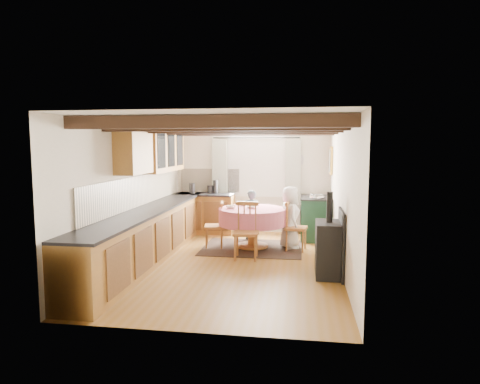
% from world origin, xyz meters
% --- Properties ---
extents(floor, '(3.60, 5.50, 0.00)m').
position_xyz_m(floor, '(0.00, 0.00, 0.00)').
color(floor, brown).
rests_on(floor, ground).
extents(ceiling, '(3.60, 5.50, 0.00)m').
position_xyz_m(ceiling, '(0.00, 0.00, 2.40)').
color(ceiling, white).
rests_on(ceiling, ground).
extents(wall_back, '(3.60, 0.00, 2.40)m').
position_xyz_m(wall_back, '(0.00, 2.75, 1.20)').
color(wall_back, silver).
rests_on(wall_back, ground).
extents(wall_front, '(3.60, 0.00, 2.40)m').
position_xyz_m(wall_front, '(0.00, -2.75, 1.20)').
color(wall_front, silver).
rests_on(wall_front, ground).
extents(wall_left, '(0.00, 5.50, 2.40)m').
position_xyz_m(wall_left, '(-1.80, 0.00, 1.20)').
color(wall_left, silver).
rests_on(wall_left, ground).
extents(wall_right, '(0.00, 5.50, 2.40)m').
position_xyz_m(wall_right, '(1.80, 0.00, 1.20)').
color(wall_right, silver).
rests_on(wall_right, ground).
extents(beam_a, '(3.60, 0.16, 0.16)m').
position_xyz_m(beam_a, '(0.00, -2.00, 2.31)').
color(beam_a, black).
rests_on(beam_a, ceiling).
extents(beam_b, '(3.60, 0.16, 0.16)m').
position_xyz_m(beam_b, '(0.00, -1.00, 2.31)').
color(beam_b, black).
rests_on(beam_b, ceiling).
extents(beam_c, '(3.60, 0.16, 0.16)m').
position_xyz_m(beam_c, '(0.00, 0.00, 2.31)').
color(beam_c, black).
rests_on(beam_c, ceiling).
extents(beam_d, '(3.60, 0.16, 0.16)m').
position_xyz_m(beam_d, '(0.00, 1.00, 2.31)').
color(beam_d, black).
rests_on(beam_d, ceiling).
extents(beam_e, '(3.60, 0.16, 0.16)m').
position_xyz_m(beam_e, '(0.00, 2.00, 2.31)').
color(beam_e, black).
rests_on(beam_e, ceiling).
extents(splash_left, '(0.02, 4.50, 0.55)m').
position_xyz_m(splash_left, '(-1.78, 0.30, 1.20)').
color(splash_left, beige).
rests_on(splash_left, wall_left).
extents(splash_back, '(1.40, 0.02, 0.55)m').
position_xyz_m(splash_back, '(-1.00, 2.73, 1.20)').
color(splash_back, beige).
rests_on(splash_back, wall_back).
extents(base_cabinet_left, '(0.60, 5.30, 0.88)m').
position_xyz_m(base_cabinet_left, '(-1.50, 0.00, 0.44)').
color(base_cabinet_left, olive).
rests_on(base_cabinet_left, floor).
extents(base_cabinet_back, '(1.30, 0.60, 0.88)m').
position_xyz_m(base_cabinet_back, '(-1.05, 2.45, 0.44)').
color(base_cabinet_back, olive).
rests_on(base_cabinet_back, floor).
extents(worktop_left, '(0.64, 5.30, 0.04)m').
position_xyz_m(worktop_left, '(-1.48, 0.00, 0.90)').
color(worktop_left, black).
rests_on(worktop_left, base_cabinet_left).
extents(worktop_back, '(1.30, 0.64, 0.04)m').
position_xyz_m(worktop_back, '(-1.05, 2.43, 0.90)').
color(worktop_back, black).
rests_on(worktop_back, base_cabinet_back).
extents(wall_cabinet_glass, '(0.34, 1.80, 0.90)m').
position_xyz_m(wall_cabinet_glass, '(-1.63, 1.20, 1.95)').
color(wall_cabinet_glass, olive).
rests_on(wall_cabinet_glass, wall_left).
extents(wall_cabinet_solid, '(0.34, 0.90, 0.70)m').
position_xyz_m(wall_cabinet_solid, '(-1.63, -0.30, 1.90)').
color(wall_cabinet_solid, olive).
rests_on(wall_cabinet_solid, wall_left).
extents(window_frame, '(1.34, 0.03, 1.54)m').
position_xyz_m(window_frame, '(0.10, 2.73, 1.60)').
color(window_frame, white).
rests_on(window_frame, wall_back).
extents(window_pane, '(1.20, 0.01, 1.40)m').
position_xyz_m(window_pane, '(0.10, 2.74, 1.60)').
color(window_pane, white).
rests_on(window_pane, wall_back).
extents(curtain_left, '(0.35, 0.10, 2.10)m').
position_xyz_m(curtain_left, '(-0.75, 2.65, 1.10)').
color(curtain_left, '#B3BBA7').
rests_on(curtain_left, wall_back).
extents(curtain_right, '(0.35, 0.10, 2.10)m').
position_xyz_m(curtain_right, '(0.95, 2.65, 1.10)').
color(curtain_right, '#B3BBA7').
rests_on(curtain_right, wall_back).
extents(curtain_rod, '(2.00, 0.03, 0.03)m').
position_xyz_m(curtain_rod, '(0.10, 2.65, 2.20)').
color(curtain_rod, black).
rests_on(curtain_rod, wall_back).
extents(wall_picture, '(0.04, 0.50, 0.60)m').
position_xyz_m(wall_picture, '(1.77, 2.30, 1.70)').
color(wall_picture, gold).
rests_on(wall_picture, wall_right).
extents(wall_plate, '(0.30, 0.02, 0.30)m').
position_xyz_m(wall_plate, '(1.05, 2.72, 1.70)').
color(wall_plate, silver).
rests_on(wall_plate, wall_back).
extents(rug, '(1.94, 1.51, 0.01)m').
position_xyz_m(rug, '(0.20, 1.10, 0.01)').
color(rug, '#332B1F').
rests_on(rug, floor).
extents(dining_table, '(1.32, 1.32, 0.80)m').
position_xyz_m(dining_table, '(0.20, 1.10, 0.40)').
color(dining_table, '#BF5F7F').
rests_on(dining_table, floor).
extents(chair_near, '(0.45, 0.47, 1.02)m').
position_xyz_m(chair_near, '(0.18, 0.29, 0.51)').
color(chair_near, '#985222').
rests_on(chair_near, floor).
extents(chair_left, '(0.47, 0.46, 0.92)m').
position_xyz_m(chair_left, '(-0.56, 1.07, 0.46)').
color(chair_left, '#985222').
rests_on(chair_left, floor).
extents(chair_right, '(0.48, 0.46, 0.95)m').
position_xyz_m(chair_right, '(1.06, 1.06, 0.47)').
color(chair_right, '#985222').
rests_on(chair_right, floor).
extents(aga_range, '(0.66, 1.02, 0.94)m').
position_xyz_m(aga_range, '(1.47, 2.17, 0.47)').
color(aga_range, black).
rests_on(aga_range, floor).
extents(cast_iron_stove, '(0.40, 0.66, 1.32)m').
position_xyz_m(cast_iron_stove, '(1.58, -0.48, 0.66)').
color(cast_iron_stove, black).
rests_on(cast_iron_stove, floor).
extents(child_far, '(0.44, 0.33, 1.08)m').
position_xyz_m(child_far, '(0.08, 1.87, 0.54)').
color(child_far, '#36444A').
rests_on(child_far, floor).
extents(child_right, '(0.55, 0.69, 1.23)m').
position_xyz_m(child_right, '(0.93, 1.22, 0.61)').
color(child_right, silver).
rests_on(child_right, floor).
extents(bowl_a, '(0.23, 0.23, 0.05)m').
position_xyz_m(bowl_a, '(0.18, 1.11, 0.82)').
color(bowl_a, silver).
rests_on(bowl_a, dining_table).
extents(bowl_b, '(0.25, 0.25, 0.06)m').
position_xyz_m(bowl_b, '(-0.21, 1.03, 0.83)').
color(bowl_b, silver).
rests_on(bowl_b, dining_table).
extents(cup, '(0.14, 0.14, 0.09)m').
position_xyz_m(cup, '(-0.05, 1.40, 0.84)').
color(cup, silver).
rests_on(cup, dining_table).
extents(canister_tall, '(0.14, 0.14, 0.24)m').
position_xyz_m(canister_tall, '(-1.35, 2.37, 1.04)').
color(canister_tall, '#262628').
rests_on(canister_tall, worktop_back).
extents(canister_wide, '(0.16, 0.16, 0.18)m').
position_xyz_m(canister_wide, '(-0.94, 2.53, 1.01)').
color(canister_wide, '#262628').
rests_on(canister_wide, worktop_back).
extents(canister_slim, '(0.11, 0.11, 0.31)m').
position_xyz_m(canister_slim, '(-0.82, 2.47, 1.07)').
color(canister_slim, '#262628').
rests_on(canister_slim, worktop_back).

